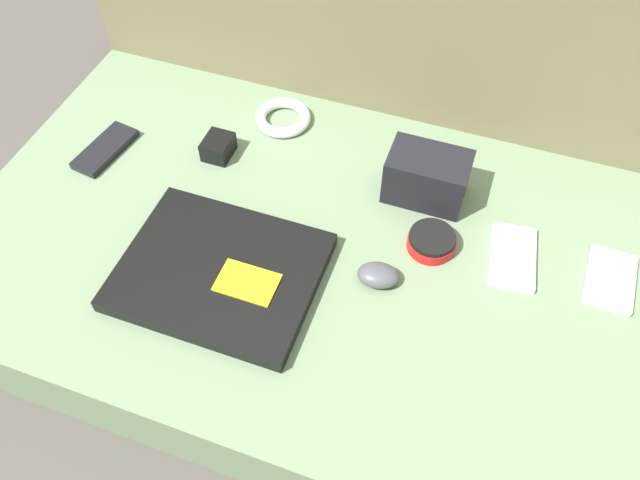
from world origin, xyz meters
TOP-DOWN VIEW (x-y plane):
  - ground_plane at (0.00, 0.00)m, footprint 8.00×8.00m
  - couch_seat at (0.00, 0.00)m, footprint 1.18×0.68m
  - couch_backrest at (0.00, 0.44)m, footprint 1.18×0.20m
  - laptop at (-0.13, -0.10)m, footprint 0.30×0.24m
  - computer_mouse at (0.10, -0.03)m, footprint 0.07×0.06m
  - speaker_puck at (0.17, 0.06)m, footprint 0.08×0.08m
  - phone_silver at (-0.44, 0.07)m, footprint 0.07×0.13m
  - phone_black at (0.44, 0.09)m, footprint 0.08×0.11m
  - phone_small at (0.29, 0.08)m, footprint 0.08×0.13m
  - camera_pouch at (0.13, 0.17)m, footprint 0.13×0.08m
  - charger_brick at (-0.24, 0.14)m, footprint 0.05×0.06m
  - cable_coil at (-0.16, 0.26)m, footprint 0.10×0.10m

SIDE VIEW (x-z plane):
  - ground_plane at x=0.00m, z-range 0.00..0.00m
  - couch_seat at x=0.00m, z-range 0.00..0.14m
  - phone_small at x=0.29m, z-range 0.14..0.15m
  - phone_silver at x=-0.44m, z-range 0.14..0.15m
  - phone_black at x=0.44m, z-range 0.14..0.15m
  - cable_coil at x=-0.16m, z-range 0.14..0.16m
  - laptop at x=-0.13m, z-range 0.14..0.17m
  - speaker_puck at x=0.17m, z-range 0.14..0.17m
  - computer_mouse at x=0.10m, z-range 0.14..0.17m
  - charger_brick at x=-0.24m, z-range 0.14..0.18m
  - camera_pouch at x=0.13m, z-range 0.14..0.23m
  - couch_backrest at x=0.00m, z-range 0.00..0.45m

